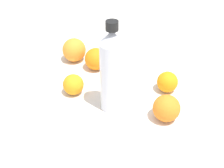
{
  "coord_description": "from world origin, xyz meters",
  "views": [
    {
      "loc": [
        -0.6,
        -0.06,
        0.54
      ],
      "look_at": [
        0.03,
        0.02,
        0.08
      ],
      "focal_mm": 46.51,
      "sensor_mm": 36.0,
      "label": 1
    }
  ],
  "objects_px": {
    "water_bottle": "(112,71)",
    "orange_4": "(96,59)",
    "orange_1": "(167,82)",
    "orange_2": "(166,108)",
    "orange_0": "(73,85)",
    "orange_3": "(74,50)"
  },
  "relations": [
    {
      "from": "orange_0",
      "to": "orange_3",
      "type": "height_order",
      "value": "orange_3"
    },
    {
      "from": "orange_2",
      "to": "orange_3",
      "type": "distance_m",
      "value": 0.41
    },
    {
      "from": "water_bottle",
      "to": "orange_1",
      "type": "distance_m",
      "value": 0.2
    },
    {
      "from": "orange_0",
      "to": "orange_3",
      "type": "distance_m",
      "value": 0.19
    },
    {
      "from": "water_bottle",
      "to": "orange_0",
      "type": "relative_size",
      "value": 4.18
    },
    {
      "from": "orange_1",
      "to": "orange_4",
      "type": "bearing_deg",
      "value": 68.14
    },
    {
      "from": "orange_0",
      "to": "orange_4",
      "type": "bearing_deg",
      "value": -16.33
    },
    {
      "from": "orange_1",
      "to": "orange_3",
      "type": "xyz_separation_m",
      "value": [
        0.14,
        0.32,
        0.01
      ]
    },
    {
      "from": "water_bottle",
      "to": "orange_2",
      "type": "height_order",
      "value": "water_bottle"
    },
    {
      "from": "orange_3",
      "to": "water_bottle",
      "type": "bearing_deg",
      "value": -145.15
    },
    {
      "from": "orange_2",
      "to": "orange_0",
      "type": "bearing_deg",
      "value": 74.21
    },
    {
      "from": "orange_1",
      "to": "orange_3",
      "type": "distance_m",
      "value": 0.35
    },
    {
      "from": "orange_4",
      "to": "water_bottle",
      "type": "bearing_deg",
      "value": -157.36
    },
    {
      "from": "orange_4",
      "to": "orange_1",
      "type": "bearing_deg",
      "value": -111.86
    },
    {
      "from": "water_bottle",
      "to": "orange_4",
      "type": "bearing_deg",
      "value": 82.83
    },
    {
      "from": "orange_4",
      "to": "orange_3",
      "type": "bearing_deg",
      "value": 62.52
    },
    {
      "from": "orange_2",
      "to": "orange_4",
      "type": "height_order",
      "value": "same"
    },
    {
      "from": "orange_2",
      "to": "orange_1",
      "type": "bearing_deg",
      "value": -2.63
    },
    {
      "from": "water_bottle",
      "to": "orange_0",
      "type": "distance_m",
      "value": 0.16
    },
    {
      "from": "water_bottle",
      "to": "orange_1",
      "type": "relative_size",
      "value": 4.11
    },
    {
      "from": "water_bottle",
      "to": "orange_4",
      "type": "xyz_separation_m",
      "value": [
        0.19,
        0.08,
        -0.08
      ]
    },
    {
      "from": "orange_2",
      "to": "orange_4",
      "type": "relative_size",
      "value": 0.99
    }
  ]
}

